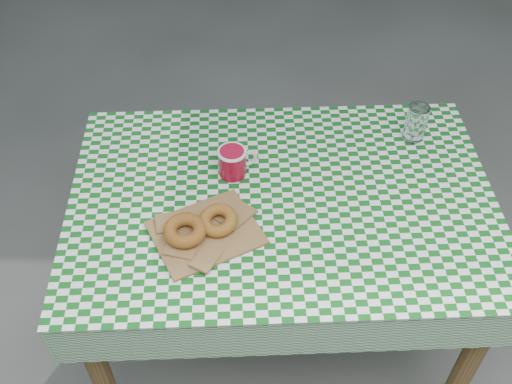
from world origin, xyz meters
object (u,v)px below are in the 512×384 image
at_px(table, 279,278).
at_px(paper_bag, 206,232).
at_px(drinking_glass, 416,123).
at_px(coffee_mug, 232,162).

relative_size(table, paper_bag, 4.37).
bearing_deg(drinking_glass, coffee_mug, -162.82).
distance_m(table, paper_bag, 0.46).
relative_size(paper_bag, drinking_glass, 2.31).
relative_size(paper_bag, coffee_mug, 1.71).
relative_size(table, coffee_mug, 7.49).
bearing_deg(paper_bag, table, 33.60).
bearing_deg(paper_bag, drinking_glass, 33.25).
distance_m(coffee_mug, drinking_glass, 0.57).
distance_m(table, coffee_mug, 0.46).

